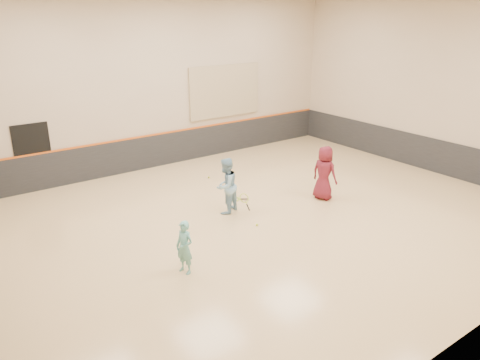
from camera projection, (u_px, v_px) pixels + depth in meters
room at (264, 192)px, 12.77m from camera, size 15.04×12.04×6.22m
wainscot_back at (163, 149)px, 17.37m from camera, size 14.90×0.04×1.20m
wainscot_right at (424, 153)px, 16.98m from camera, size 0.04×11.90×1.20m
accent_stripe at (162, 133)px, 17.15m from camera, size 14.90×0.03×0.06m
acoustic_panel at (225, 91)px, 18.25m from camera, size 3.20×0.08×2.00m
doorway at (34, 158)px, 14.71m from camera, size 1.10×0.05×2.20m
girl at (185, 247)px, 10.20m from camera, size 0.41×0.51×1.23m
instructor at (226, 186)px, 13.20m from camera, size 0.96×0.87×1.62m
young_man at (324, 173)px, 14.18m from camera, size 0.69×0.91×1.67m
held_racket at (244, 198)px, 13.22m from camera, size 0.43×0.43×0.52m
spare_racket at (234, 198)px, 14.35m from camera, size 0.74×0.74×0.10m
ball_under_racket at (257, 225)px, 12.61m from camera, size 0.07×0.07×0.07m
ball_in_hand at (331, 165)px, 13.98m from camera, size 0.07×0.07×0.07m
ball_beside_spare at (209, 177)px, 16.17m from camera, size 0.07×0.07×0.07m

